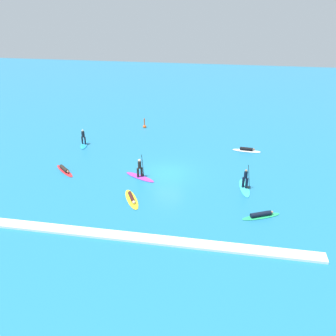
% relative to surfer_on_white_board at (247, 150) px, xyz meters
% --- Properties ---
extents(ground_plane, '(120.00, 120.00, 0.00)m').
position_rel_surfer_on_white_board_xyz_m(ground_plane, '(-7.23, -6.48, -0.14)').
color(ground_plane, '#1E6B93').
rests_on(ground_plane, ground).
extents(surfer_on_white_board, '(2.97, 0.95, 0.41)m').
position_rel_surfer_on_white_board_xyz_m(surfer_on_white_board, '(0.00, 0.00, 0.00)').
color(surfer_on_white_board, white).
rests_on(surfer_on_white_board, ground_plane).
extents(surfer_on_purple_board, '(3.18, 2.11, 2.26)m').
position_rel_surfer_on_white_board_xyz_m(surfer_on_purple_board, '(-9.54, -7.80, 0.29)').
color(surfer_on_purple_board, purple).
rests_on(surfer_on_purple_board, ground_plane).
extents(surfer_on_yellow_board, '(2.18, 3.19, 0.38)m').
position_rel_surfer_on_white_board_xyz_m(surfer_on_yellow_board, '(-9.24, -11.71, -0.02)').
color(surfer_on_yellow_board, yellow).
rests_on(surfer_on_yellow_board, ground_plane).
extents(surfer_on_blue_board, '(1.39, 2.84, 1.75)m').
position_rel_surfer_on_white_board_xyz_m(surfer_on_blue_board, '(-17.46, -1.29, 0.28)').
color(surfer_on_blue_board, '#1E8CD1').
rests_on(surfer_on_blue_board, ground_plane).
extents(surfer_on_red_board, '(2.76, 2.56, 0.42)m').
position_rel_surfer_on_white_board_xyz_m(surfer_on_red_board, '(-16.73, -7.79, 0.01)').
color(surfer_on_red_board, red).
rests_on(surfer_on_red_board, ground_plane).
extents(surfer_on_green_board, '(3.00, 1.84, 0.41)m').
position_rel_surfer_on_white_board_xyz_m(surfer_on_green_board, '(0.74, -12.41, 0.02)').
color(surfer_on_green_board, '#23B266').
rests_on(surfer_on_green_board, ground_plane).
extents(surfer_on_teal_board, '(1.14, 3.24, 2.28)m').
position_rel_surfer_on_white_board_xyz_m(surfer_on_teal_board, '(-0.37, -8.24, 0.26)').
color(surfer_on_teal_board, '#33C6CC').
rests_on(surfer_on_teal_board, ground_plane).
extents(marker_buoy, '(0.43, 0.43, 1.28)m').
position_rel_surfer_on_white_board_xyz_m(marker_buoy, '(-12.27, 5.40, 0.06)').
color(marker_buoy, '#E55119').
rests_on(marker_buoy, ground_plane).
extents(wave_crest, '(23.34, 0.90, 0.18)m').
position_rel_surfer_on_white_board_xyz_m(wave_crest, '(-7.23, -16.53, -0.05)').
color(wave_crest, white).
rests_on(wave_crest, ground_plane).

